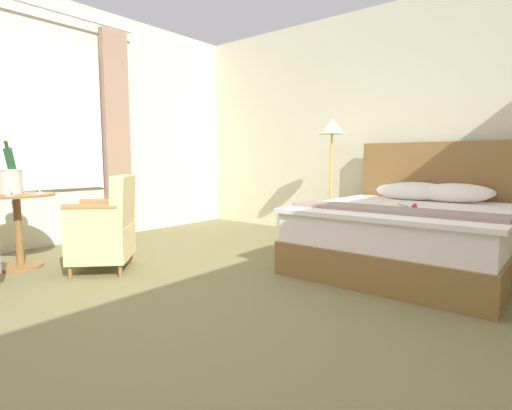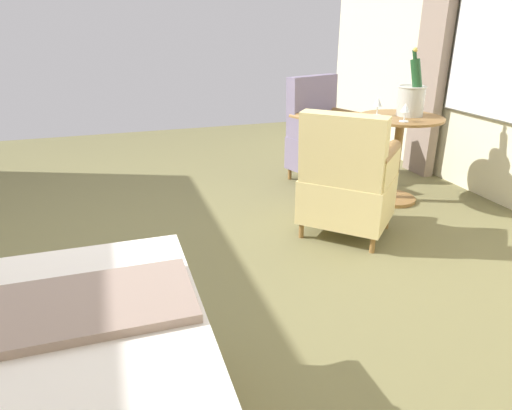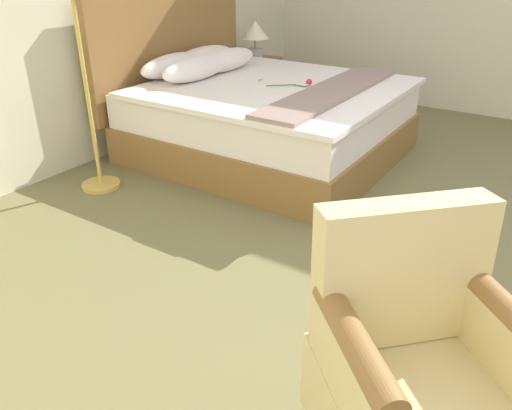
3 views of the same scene
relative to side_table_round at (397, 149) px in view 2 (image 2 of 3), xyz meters
The scene contains 7 objects.
ground_plane 2.29m from the side_table_round, 11.96° to the left, with size 7.71×7.71×0.00m, color olive.
side_table_round is the anchor object (origin of this frame).
champagne_bucket 0.44m from the side_table_round, behind, with size 0.22×0.22×0.53m.
wine_glass_near_bucket 0.42m from the side_table_round, 33.41° to the right, with size 0.07×0.07×0.15m.
wine_glass_near_edge 0.42m from the side_table_round, 60.62° to the left, with size 0.07×0.07×0.14m.
armchair_by_window 0.89m from the side_table_round, 33.91° to the left, with size 0.79×0.79×0.91m.
armchair_facing_bed 0.79m from the side_table_round, 64.93° to the right, with size 0.72×0.70×0.97m.
Camera 2 is at (0.06, 2.68, 1.44)m, focal length 32.00 mm.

